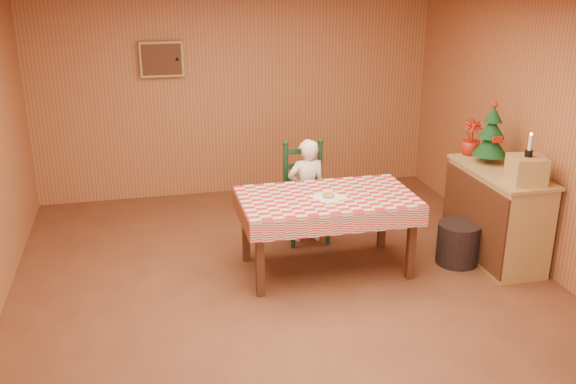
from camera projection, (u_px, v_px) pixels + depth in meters
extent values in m
plane|color=brown|center=(293.00, 299.00, 5.73)|extent=(6.00, 6.00, 0.00)
cube|color=#A9673D|center=(237.00, 92.00, 8.03)|extent=(5.00, 0.10, 2.60)
cube|color=#A9673D|center=(560.00, 142.00, 5.83)|extent=(0.10, 6.00, 2.60)
cube|color=tan|center=(162.00, 59.00, 7.63)|extent=(0.52, 0.08, 0.42)
cube|color=#4B2514|center=(162.00, 60.00, 7.59)|extent=(0.46, 0.02, 0.36)
sphere|color=black|center=(177.00, 59.00, 7.61)|extent=(0.04, 0.04, 0.04)
cube|color=#4B2514|center=(327.00, 200.00, 6.05)|extent=(1.60, 0.90, 0.06)
cube|color=#4B2514|center=(260.00, 261.00, 5.68)|extent=(0.07, 0.07, 0.69)
cube|color=#4B2514|center=(411.00, 245.00, 5.99)|extent=(0.07, 0.07, 0.69)
cube|color=#4B2514|center=(246.00, 229.00, 6.36)|extent=(0.07, 0.07, 0.69)
cube|color=#4B2514|center=(382.00, 216.00, 6.67)|extent=(0.07, 0.07, 0.69)
cube|color=#B4181D|center=(327.00, 196.00, 6.03)|extent=(1.64, 0.94, 0.02)
cube|color=#B4181D|center=(342.00, 225.00, 5.64)|extent=(1.64, 0.02, 0.18)
cube|color=#B4181D|center=(313.00, 190.00, 6.50)|extent=(1.64, 0.02, 0.18)
cube|color=#2F5E2B|center=(241.00, 214.00, 5.89)|extent=(0.02, 0.94, 0.18)
cube|color=#2F5E2B|center=(407.00, 199.00, 6.25)|extent=(0.02, 0.94, 0.18)
cube|color=black|center=(307.00, 202.00, 6.81)|extent=(0.44, 0.40, 0.04)
cylinder|color=black|center=(293.00, 230.00, 6.69)|extent=(0.04, 0.04, 0.41)
cylinder|color=black|center=(328.00, 226.00, 6.78)|extent=(0.04, 0.04, 0.41)
cylinder|color=black|center=(286.00, 218.00, 7.00)|extent=(0.04, 0.04, 0.41)
cylinder|color=black|center=(319.00, 215.00, 7.09)|extent=(0.04, 0.04, 0.41)
cylinder|color=black|center=(286.00, 170.00, 6.82)|extent=(0.05, 0.05, 0.60)
sphere|color=black|center=(286.00, 143.00, 6.72)|extent=(0.06, 0.06, 0.06)
cylinder|color=black|center=(320.00, 168.00, 6.90)|extent=(0.05, 0.05, 0.60)
sphere|color=black|center=(320.00, 141.00, 6.80)|extent=(0.06, 0.06, 0.06)
cube|color=black|center=(303.00, 180.00, 6.90)|extent=(0.38, 0.03, 0.05)
cube|color=black|center=(303.00, 166.00, 6.85)|extent=(0.38, 0.03, 0.05)
cube|color=black|center=(303.00, 151.00, 6.79)|extent=(0.38, 0.03, 0.05)
imported|color=white|center=(307.00, 191.00, 6.77)|extent=(0.41, 0.27, 1.12)
cube|color=white|center=(328.00, 197.00, 5.98)|extent=(0.35, 0.35, 0.00)
torus|color=#C98B48|center=(329.00, 195.00, 5.98)|extent=(0.12, 0.12, 0.04)
cube|color=tan|center=(496.00, 215.00, 6.41)|extent=(0.50, 1.20, 0.90)
cube|color=tan|center=(501.00, 171.00, 6.26)|extent=(0.54, 1.24, 0.03)
cube|color=#4B2514|center=(472.00, 218.00, 6.36)|extent=(0.02, 1.20, 0.80)
cube|color=tan|center=(527.00, 170.00, 5.84)|extent=(0.34, 0.34, 0.25)
cylinder|color=#4B2514|center=(489.00, 159.00, 6.47)|extent=(0.04, 0.04, 0.08)
cone|color=#0C3414|center=(490.00, 143.00, 6.41)|extent=(0.34, 0.34, 0.24)
cone|color=#0C3414|center=(492.00, 128.00, 6.36)|extent=(0.26, 0.26, 0.20)
cone|color=#0C3414|center=(494.00, 114.00, 6.31)|extent=(0.18, 0.18, 0.16)
sphere|color=#9F1D0E|center=(495.00, 105.00, 6.28)|extent=(0.06, 0.06, 0.06)
cube|color=#9F1D0E|center=(497.00, 140.00, 6.24)|extent=(0.10, 0.02, 0.06)
sphere|color=#9F1D0E|center=(501.00, 141.00, 6.36)|extent=(0.04, 0.04, 0.04)
sphere|color=#9F1D0E|center=(483.00, 133.00, 6.41)|extent=(0.04, 0.04, 0.04)
sphere|color=#9F1D0E|center=(491.00, 122.00, 6.44)|extent=(0.04, 0.04, 0.04)
imported|color=#9F1D0E|center=(471.00, 138.00, 6.68)|extent=(0.22, 0.22, 0.37)
cylinder|color=black|center=(529.00, 153.00, 5.79)|extent=(0.07, 0.07, 0.06)
cylinder|color=white|center=(530.00, 143.00, 5.76)|extent=(0.03, 0.03, 0.14)
sphere|color=orange|center=(531.00, 134.00, 5.73)|extent=(0.02, 0.02, 0.02)
cylinder|color=black|center=(458.00, 244.00, 6.36)|extent=(0.43, 0.43, 0.42)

